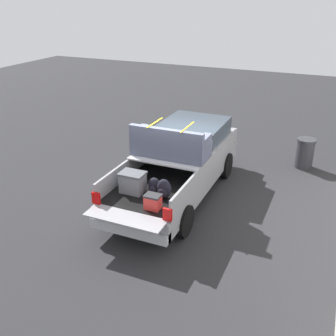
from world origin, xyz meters
The scene contains 3 objects.
ground_plane centered at (0.00, 0.00, 0.00)m, with size 40.00×40.00×0.00m, color #262628.
pickup_truck centered at (0.35, 0.00, 0.94)m, with size 6.05×2.06×2.23m.
trash_can centered at (3.49, -3.05, 0.50)m, with size 0.60×0.60×0.98m.
Camera 1 is at (-9.04, -3.73, 5.28)m, focal length 41.80 mm.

